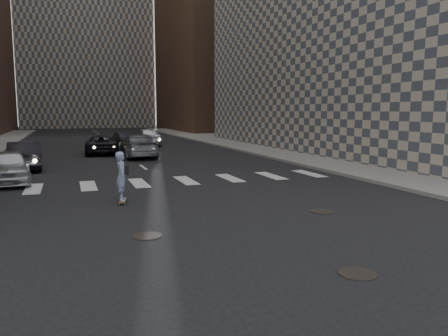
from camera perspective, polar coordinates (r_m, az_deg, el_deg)
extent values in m
plane|color=black|center=(10.05, 2.70, -9.65)|extent=(160.00, 160.00, 0.00)
cube|color=gray|center=(34.24, 12.45, 2.50)|extent=(13.00, 80.00, 0.15)
cube|color=#ADA08E|center=(36.13, 20.05, 19.93)|extent=(15.00, 33.00, 22.00)
cube|color=black|center=(27.30, 13.38, 5.29)|extent=(0.30, 18.00, 4.00)
cube|color=brown|center=(69.76, 0.65, 19.97)|extent=(18.00, 24.00, 36.00)
cylinder|color=black|center=(8.55, 17.03, -13.05)|extent=(0.70, 0.70, 0.02)
cylinder|color=black|center=(10.63, -9.98, -8.74)|extent=(0.70, 0.70, 0.02)
cylinder|color=black|center=(13.25, 12.70, -5.56)|extent=(0.70, 0.70, 0.02)
cube|color=brown|center=(14.52, -13.11, -4.15)|extent=(0.35, 0.86, 0.02)
cylinder|color=green|center=(14.24, -13.48, -4.60)|extent=(0.04, 0.06, 0.06)
cylinder|color=green|center=(14.23, -12.88, -4.59)|extent=(0.04, 0.06, 0.06)
cylinder|color=green|center=(14.82, -13.32, -4.12)|extent=(0.04, 0.06, 0.06)
cylinder|color=green|center=(14.81, -12.74, -4.11)|extent=(0.04, 0.06, 0.06)
imported|color=#8E96CF|center=(14.38, -13.20, -1.03)|extent=(0.48, 0.63, 1.58)
cube|color=black|center=(14.39, -12.55, -0.23)|extent=(0.14, 0.27, 0.30)
imported|color=silver|center=(19.88, -26.33, 0.15)|extent=(2.01, 4.17, 1.37)
imported|color=black|center=(24.20, -24.57, 1.50)|extent=(1.82, 4.43, 1.43)
imported|color=slate|center=(28.37, -11.20, 2.89)|extent=(2.12, 5.15, 1.49)
imported|color=black|center=(31.05, -15.71, 2.95)|extent=(2.39, 4.74, 1.29)
imported|color=silver|center=(37.47, -10.00, 4.05)|extent=(1.99, 4.60, 1.55)
imported|color=black|center=(33.19, -12.80, 3.42)|extent=(1.97, 4.38, 1.39)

